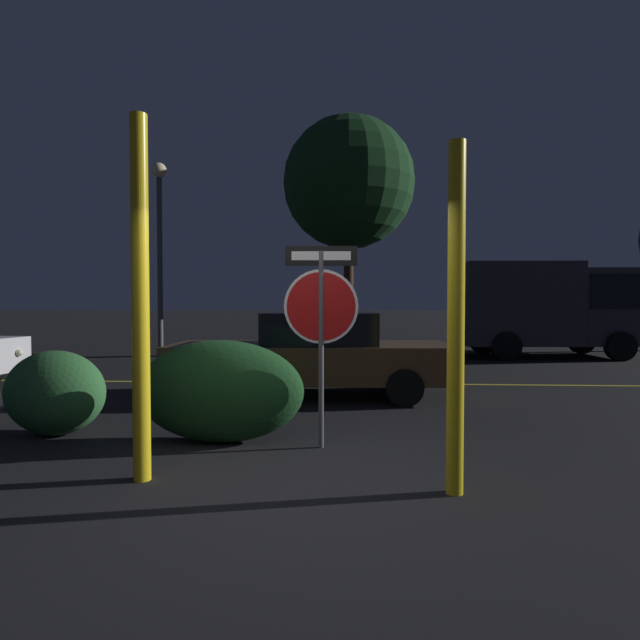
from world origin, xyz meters
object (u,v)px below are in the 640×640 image
(tree_0, at_px, (349,184))
(yellow_pole_left, at_px, (140,299))
(yellow_pole_right, at_px, (456,319))
(hedge_bush_1, at_px, (55,393))
(hedge_bush_2, at_px, (220,391))
(delivery_truck, at_px, (551,304))
(passing_car_2, at_px, (313,355))
(street_lamp, at_px, (160,228))
(stop_sign, at_px, (321,307))

(tree_0, bearing_deg, yellow_pole_left, -98.99)
(yellow_pole_left, height_order, yellow_pole_right, yellow_pole_left)
(yellow_pole_left, height_order, hedge_bush_1, yellow_pole_left)
(tree_0, bearing_deg, hedge_bush_2, -97.97)
(hedge_bush_1, xyz_separation_m, delivery_truck, (9.89, 9.78, 1.10))
(yellow_pole_left, relative_size, yellow_pole_right, 1.12)
(passing_car_2, bearing_deg, delivery_truck, -46.91)
(delivery_truck, distance_m, street_lamp, 12.31)
(yellow_pole_left, relative_size, hedge_bush_1, 2.70)
(hedge_bush_1, bearing_deg, tree_0, 71.06)
(stop_sign, bearing_deg, tree_0, 85.43)
(yellow_pole_left, xyz_separation_m, passing_car_2, (1.28, 4.30, -0.94))
(stop_sign, distance_m, yellow_pole_right, 1.79)
(hedge_bush_2, height_order, street_lamp, street_lamp)
(tree_0, bearing_deg, hedge_bush_1, -108.94)
(yellow_pole_right, relative_size, hedge_bush_1, 2.42)
(yellow_pole_right, height_order, tree_0, tree_0)
(hedge_bush_2, relative_size, street_lamp, 0.33)
(yellow_pole_right, bearing_deg, hedge_bush_1, 159.85)
(stop_sign, xyz_separation_m, tree_0, (0.32, 10.99, 4.02))
(yellow_pole_left, height_order, delivery_truck, yellow_pole_left)
(hedge_bush_2, xyz_separation_m, street_lamp, (-4.31, 9.39, 3.37))
(street_lamp, height_order, tree_0, tree_0)
(hedge_bush_1, xyz_separation_m, hedge_bush_2, (2.13, -0.21, 0.08))
(hedge_bush_1, height_order, passing_car_2, passing_car_2)
(stop_sign, xyz_separation_m, hedge_bush_2, (-1.20, 0.15, -0.99))
(passing_car_2, relative_size, street_lamp, 0.84)
(passing_car_2, distance_m, street_lamp, 8.85)
(passing_car_2, xyz_separation_m, tree_0, (0.63, 7.83, 4.87))
(passing_car_2, relative_size, delivery_truck, 0.91)
(hedge_bush_1, distance_m, delivery_truck, 13.95)
(delivery_truck, bearing_deg, passing_car_2, -46.91)
(street_lamp, xyz_separation_m, tree_0, (5.83, 1.44, 1.63))
(yellow_pole_right, height_order, hedge_bush_2, yellow_pole_right)
(yellow_pole_right, height_order, hedge_bush_1, yellow_pole_right)
(yellow_pole_left, relative_size, delivery_truck, 0.61)
(yellow_pole_left, bearing_deg, tree_0, 81.01)
(delivery_truck, bearing_deg, tree_0, -100.15)
(stop_sign, relative_size, tree_0, 0.29)
(tree_0, bearing_deg, passing_car_2, -94.63)
(delivery_truck, bearing_deg, yellow_pole_left, -38.23)
(stop_sign, bearing_deg, hedge_bush_2, 169.81)
(passing_car_2, height_order, delivery_truck, delivery_truck)
(yellow_pole_left, bearing_deg, street_lamp, 110.10)
(stop_sign, distance_m, delivery_truck, 12.07)
(delivery_truck, bearing_deg, hedge_bush_1, -47.66)
(stop_sign, xyz_separation_m, delivery_truck, (6.56, 10.14, 0.03))
(hedge_bush_2, bearing_deg, street_lamp, 114.65)
(hedge_bush_1, height_order, delivery_truck, delivery_truck)
(delivery_truck, bearing_deg, yellow_pole_right, -27.36)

